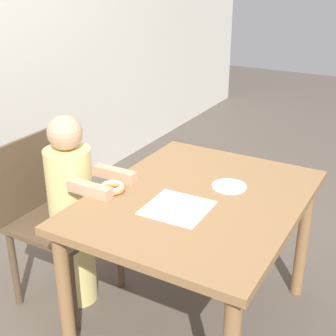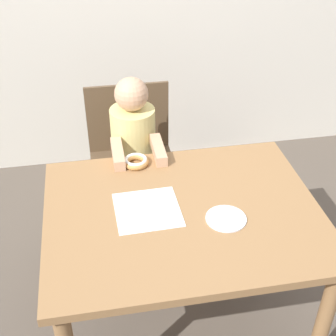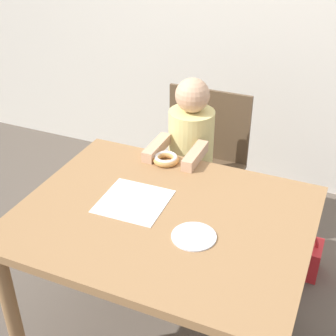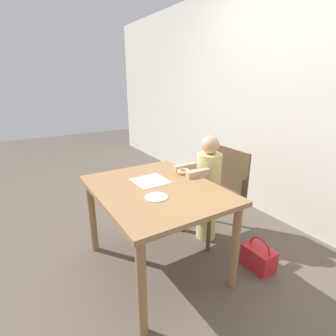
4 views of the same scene
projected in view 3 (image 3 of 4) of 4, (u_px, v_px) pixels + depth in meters
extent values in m
cube|color=olive|center=(164.00, 218.00, 1.76)|extent=(1.09, 0.86, 0.03)
cylinder|color=olive|center=(12.00, 313.00, 1.81)|extent=(0.06, 0.06, 0.67)
cylinder|color=olive|center=(107.00, 210.00, 2.39)|extent=(0.06, 0.06, 0.67)
cylinder|color=olive|center=(298.00, 261.00, 2.07)|extent=(0.06, 0.06, 0.67)
cube|color=brown|center=(194.00, 177.00, 2.45)|extent=(0.45, 0.45, 0.03)
cube|color=brown|center=(209.00, 124.00, 2.51)|extent=(0.45, 0.02, 0.39)
cylinder|color=brown|center=(146.00, 223.00, 2.49)|extent=(0.04, 0.04, 0.43)
cylinder|color=brown|center=(215.00, 242.00, 2.36)|extent=(0.04, 0.04, 0.43)
cylinder|color=brown|center=(174.00, 187.00, 2.79)|extent=(0.04, 0.04, 0.43)
cylinder|color=brown|center=(236.00, 202.00, 2.66)|extent=(0.04, 0.04, 0.43)
cylinder|color=#E0D17F|center=(189.00, 216.00, 2.52)|extent=(0.19, 0.19, 0.46)
cylinder|color=#E0D17F|center=(191.00, 147.00, 2.30)|extent=(0.22, 0.22, 0.38)
sphere|color=tan|center=(192.00, 95.00, 2.16)|extent=(0.16, 0.16, 0.16)
cube|color=tan|center=(157.00, 148.00, 2.14)|extent=(0.05, 0.22, 0.05)
cube|color=tan|center=(195.00, 156.00, 2.07)|extent=(0.05, 0.22, 0.05)
torus|color=tan|center=(166.00, 159.00, 2.07)|extent=(0.12, 0.12, 0.03)
torus|color=white|center=(166.00, 157.00, 2.06)|extent=(0.10, 0.10, 0.02)
cube|color=white|center=(134.00, 201.00, 1.82)|extent=(0.26, 0.26, 0.00)
cube|color=red|center=(296.00, 255.00, 2.46)|extent=(0.25, 0.16, 0.18)
torus|color=red|center=(298.00, 242.00, 2.41)|extent=(0.20, 0.02, 0.20)
cylinder|color=silver|center=(194.00, 236.00, 1.63)|extent=(0.16, 0.16, 0.01)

